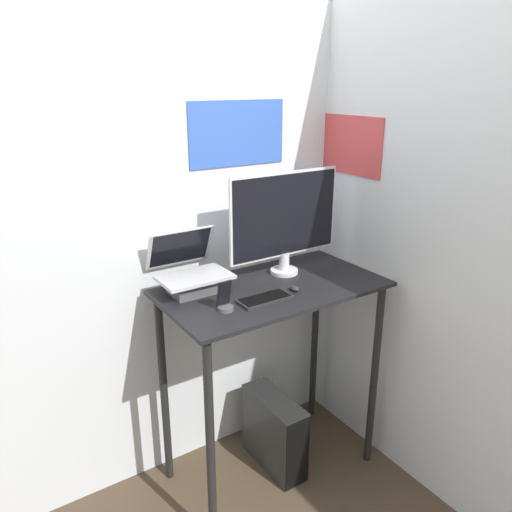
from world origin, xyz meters
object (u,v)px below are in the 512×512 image
laptop (192,276)px  monitor (285,220)px  mouse (294,288)px  keyboard (265,299)px  computer_tower (274,432)px  cell_phone (225,302)px

laptop → monitor: monitor is taller
laptop → mouse: size_ratio=5.68×
keyboard → computer_tower: bearing=39.3°
laptop → cell_phone: (0.02, -0.28, -0.04)m
laptop → cell_phone: bearing=-85.7°
monitor → keyboard: monitor is taller
laptop → keyboard: laptop is taller
monitor → computer_tower: 1.21m
laptop → mouse: laptop is taller
keyboard → cell_phone: size_ratio=1.84×
laptop → monitor: 0.56m
laptop → cell_phone: 0.28m
laptop → cell_phone: size_ratio=2.42×
laptop → computer_tower: laptop is taller
mouse → laptop: bearing=145.9°
laptop → computer_tower: size_ratio=0.78×
monitor → laptop: bearing=174.1°
laptop → keyboard: (0.23, -0.29, -0.07)m
mouse → cell_phone: bearing=-179.7°
mouse → cell_phone: cell_phone is taller
keyboard → computer_tower: (0.16, 0.13, -0.91)m
monitor → keyboard: size_ratio=2.53×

